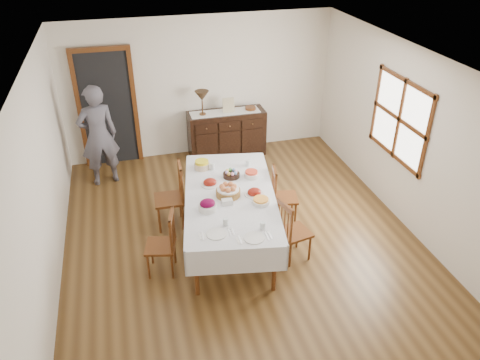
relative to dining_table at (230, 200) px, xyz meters
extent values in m
plane|color=brown|center=(0.17, 0.02, -0.72)|extent=(6.00, 6.00, 0.00)
cube|color=white|center=(0.17, 0.02, 1.88)|extent=(5.00, 6.00, 0.02)
cube|color=white|center=(0.17, 3.02, 0.58)|extent=(5.00, 0.02, 2.60)
cube|color=white|center=(0.17, -2.98, 0.58)|extent=(5.00, 0.02, 2.60)
cube|color=white|center=(-2.33, 0.02, 0.58)|extent=(0.02, 6.00, 2.60)
cube|color=white|center=(2.67, 0.02, 0.58)|extent=(0.02, 6.00, 2.60)
cube|color=white|center=(2.66, 0.32, 0.78)|extent=(0.02, 1.30, 1.10)
cube|color=#592D12|center=(2.65, 0.32, 0.78)|extent=(0.03, 1.46, 1.26)
cube|color=black|center=(-1.53, 2.98, 0.33)|extent=(0.90, 0.06, 2.10)
cube|color=#592D12|center=(-1.53, 2.96, 0.33)|extent=(1.04, 0.08, 2.18)
cube|color=silver|center=(0.00, 0.00, 0.07)|extent=(1.56, 2.51, 0.04)
cylinder|color=#592D12|center=(-0.65, -0.91, -0.34)|extent=(0.06, 0.06, 0.76)
cylinder|color=#592D12|center=(0.30, -1.08, -0.34)|extent=(0.06, 0.06, 0.76)
cylinder|color=#592D12|center=(-0.30, 1.08, -0.34)|extent=(0.06, 0.06, 0.76)
cylinder|color=#592D12|center=(0.65, 0.91, -0.34)|extent=(0.06, 0.06, 0.76)
cube|color=silver|center=(-0.59, 0.10, -0.09)|extent=(0.43, 2.35, 0.36)
cube|color=silver|center=(0.59, -0.10, -0.09)|extent=(0.43, 2.35, 0.36)
cube|color=silver|center=(-0.21, -1.16, -0.09)|extent=(1.20, 0.23, 0.36)
cube|color=silver|center=(0.21, 1.16, -0.09)|extent=(1.20, 0.23, 0.36)
cube|color=#592D12|center=(-1.02, -0.36, -0.32)|extent=(0.46, 0.46, 0.04)
cylinder|color=#592D12|center=(-1.13, -0.18, -0.53)|extent=(0.03, 0.03, 0.38)
cylinder|color=#592D12|center=(-1.20, -0.47, -0.53)|extent=(0.03, 0.03, 0.38)
cylinder|color=#592D12|center=(-0.83, -0.25, -0.53)|extent=(0.03, 0.03, 0.38)
cylinder|color=#592D12|center=(-0.90, -0.54, -0.53)|extent=(0.03, 0.03, 0.38)
cylinder|color=#592D12|center=(-0.81, -0.24, -0.07)|extent=(0.04, 0.04, 0.50)
cylinder|color=#592D12|center=(-0.89, -0.56, -0.07)|extent=(0.04, 0.04, 0.50)
cube|color=#592D12|center=(-0.85, -0.40, 0.15)|extent=(0.12, 0.36, 0.07)
cylinder|color=#592D12|center=(-0.83, -0.32, -0.09)|extent=(0.02, 0.02, 0.41)
cylinder|color=#592D12|center=(-0.85, -0.40, -0.09)|extent=(0.02, 0.02, 0.41)
cylinder|color=#592D12|center=(-0.87, -0.48, -0.09)|extent=(0.02, 0.02, 0.41)
cube|color=#592D12|center=(-0.77, 0.65, -0.27)|extent=(0.44, 0.44, 0.04)
cylinder|color=#592D12|center=(-0.94, 0.83, -0.51)|extent=(0.04, 0.04, 0.44)
cylinder|color=#592D12|center=(-0.95, 0.49, -0.51)|extent=(0.04, 0.04, 0.44)
cylinder|color=#592D12|center=(-0.59, 0.82, -0.51)|extent=(0.04, 0.04, 0.44)
cylinder|color=#592D12|center=(-0.61, 0.47, -0.51)|extent=(0.04, 0.04, 0.44)
cylinder|color=#592D12|center=(-0.57, 0.82, 0.01)|extent=(0.04, 0.04, 0.57)
cylinder|color=#592D12|center=(-0.59, 0.46, 0.01)|extent=(0.04, 0.04, 0.57)
cube|color=#592D12|center=(-0.58, 0.64, 0.26)|extent=(0.06, 0.41, 0.08)
cylinder|color=#592D12|center=(-0.58, 0.73, -0.01)|extent=(0.02, 0.02, 0.47)
cylinder|color=#592D12|center=(-0.58, 0.64, -0.01)|extent=(0.02, 0.02, 0.47)
cylinder|color=#592D12|center=(-0.58, 0.55, -0.01)|extent=(0.02, 0.02, 0.47)
cube|color=#592D12|center=(0.76, -0.53, -0.31)|extent=(0.45, 0.45, 0.04)
cylinder|color=#592D12|center=(0.95, -0.65, -0.53)|extent=(0.03, 0.03, 0.39)
cylinder|color=#592D12|center=(0.88, -0.35, -0.53)|extent=(0.03, 0.03, 0.39)
cylinder|color=#592D12|center=(0.64, -0.72, -0.53)|extent=(0.03, 0.03, 0.39)
cylinder|color=#592D12|center=(0.58, -0.41, -0.53)|extent=(0.03, 0.03, 0.39)
cylinder|color=#592D12|center=(0.63, -0.73, -0.06)|extent=(0.04, 0.04, 0.51)
cylinder|color=#592D12|center=(0.56, -0.41, -0.06)|extent=(0.04, 0.04, 0.51)
cube|color=#592D12|center=(0.59, -0.57, 0.16)|extent=(0.11, 0.37, 0.07)
cylinder|color=#592D12|center=(0.61, -0.65, -0.08)|extent=(0.02, 0.02, 0.42)
cylinder|color=#592D12|center=(0.59, -0.57, -0.08)|extent=(0.02, 0.02, 0.42)
cylinder|color=#592D12|center=(0.58, -0.49, -0.08)|extent=(0.02, 0.02, 0.42)
cube|color=#592D12|center=(0.93, 0.33, -0.32)|extent=(0.44, 0.44, 0.04)
cylinder|color=#592D12|center=(1.05, 0.16, -0.53)|extent=(0.03, 0.03, 0.38)
cylinder|color=#592D12|center=(1.11, 0.45, -0.53)|extent=(0.03, 0.03, 0.38)
cylinder|color=#592D12|center=(0.75, 0.21, -0.53)|extent=(0.03, 0.03, 0.38)
cylinder|color=#592D12|center=(0.81, 0.51, -0.53)|extent=(0.03, 0.03, 0.38)
cylinder|color=#592D12|center=(0.73, 0.21, -0.07)|extent=(0.04, 0.04, 0.50)
cylinder|color=#592D12|center=(0.79, 0.52, -0.07)|extent=(0.04, 0.04, 0.50)
cube|color=#592D12|center=(0.76, 0.37, 0.14)|extent=(0.10, 0.36, 0.07)
cylinder|color=#592D12|center=(0.75, 0.29, -0.09)|extent=(0.02, 0.02, 0.41)
cylinder|color=#592D12|center=(0.76, 0.37, -0.09)|extent=(0.02, 0.02, 0.41)
cylinder|color=#592D12|center=(0.78, 0.45, -0.09)|extent=(0.02, 0.02, 0.41)
cube|color=black|center=(0.60, 2.74, -0.29)|extent=(1.46, 0.49, 0.87)
cube|color=black|center=(0.16, 2.49, -0.03)|extent=(0.41, 0.02, 0.17)
sphere|color=brown|center=(0.16, 2.47, -0.03)|extent=(0.03, 0.03, 0.03)
cube|color=black|center=(0.60, 2.49, -0.03)|extent=(0.41, 0.02, 0.17)
sphere|color=brown|center=(0.60, 2.47, -0.03)|extent=(0.03, 0.03, 0.03)
cube|color=black|center=(1.04, 2.49, -0.03)|extent=(0.41, 0.02, 0.17)
sphere|color=brown|center=(1.04, 2.47, -0.03)|extent=(0.03, 0.03, 0.03)
imported|color=#54515C|center=(-1.72, 2.24, 0.22)|extent=(0.66, 0.50, 1.89)
cylinder|color=brown|center=(-0.03, -0.02, 0.14)|extent=(0.33, 0.33, 0.09)
cylinder|color=white|center=(-0.03, -0.02, 0.20)|extent=(0.30, 0.30, 0.02)
sphere|color=#C86F3E|center=(0.05, -0.02, 0.23)|extent=(0.08, 0.08, 0.08)
sphere|color=#C86F3E|center=(0.02, 0.04, 0.23)|extent=(0.08, 0.08, 0.08)
sphere|color=#C86F3E|center=(-0.05, 0.06, 0.23)|extent=(0.08, 0.08, 0.08)
sphere|color=#C86F3E|center=(-0.11, 0.01, 0.23)|extent=(0.08, 0.08, 0.08)
sphere|color=#C86F3E|center=(-0.11, -0.06, 0.23)|extent=(0.08, 0.08, 0.08)
sphere|color=#C86F3E|center=(-0.05, -0.11, 0.23)|extent=(0.08, 0.08, 0.08)
sphere|color=#C86F3E|center=(0.02, -0.09, 0.23)|extent=(0.08, 0.08, 0.08)
cylinder|color=black|center=(0.13, 0.45, 0.12)|extent=(0.25, 0.25, 0.05)
ellipsoid|color=#FF9DC1|center=(0.20, 0.45, 0.17)|extent=(0.05, 0.05, 0.06)
ellipsoid|color=#73AAE8|center=(0.18, 0.50, 0.17)|extent=(0.05, 0.05, 0.06)
ellipsoid|color=#63C05E|center=(0.13, 0.52, 0.17)|extent=(0.05, 0.05, 0.06)
ellipsoid|color=#FDD655|center=(0.09, 0.50, 0.17)|extent=(0.05, 0.05, 0.06)
ellipsoid|color=#C69FE8|center=(0.07, 0.45, 0.17)|extent=(0.05, 0.05, 0.06)
ellipsoid|color=#F5C157|center=(0.09, 0.41, 0.17)|extent=(0.05, 0.05, 0.06)
ellipsoid|color=#FF9DC1|center=(0.13, 0.39, 0.17)|extent=(0.05, 0.05, 0.06)
ellipsoid|color=#73AAE8|center=(0.18, 0.41, 0.17)|extent=(0.05, 0.05, 0.06)
cylinder|color=silver|center=(-0.21, 0.32, 0.10)|extent=(0.27, 0.27, 0.02)
ellipsoid|color=maroon|center=(-0.21, 0.32, 0.13)|extent=(0.19, 0.16, 0.11)
cylinder|color=silver|center=(0.32, -0.09, 0.10)|extent=(0.27, 0.27, 0.02)
ellipsoid|color=maroon|center=(0.32, -0.09, 0.13)|extent=(0.19, 0.16, 0.11)
cylinder|color=silver|center=(-0.37, -0.29, 0.13)|extent=(0.24, 0.24, 0.08)
ellipsoid|color=#56022A|center=(-0.37, -0.29, 0.19)|extent=(0.20, 0.17, 0.11)
cylinder|color=silver|center=(0.41, 0.38, 0.13)|extent=(0.21, 0.21, 0.07)
cylinder|color=#E54228|center=(0.41, 0.38, 0.18)|extent=(0.18, 0.18, 0.03)
cylinder|color=#CBB28E|center=(-0.23, 0.81, 0.14)|extent=(0.23, 0.23, 0.09)
cylinder|color=yellow|center=(-0.23, 0.81, 0.20)|extent=(0.20, 0.20, 0.04)
cylinder|color=silver|center=(0.34, -0.32, 0.12)|extent=(0.24, 0.24, 0.05)
cylinder|color=#F79E34|center=(0.34, -0.32, 0.16)|extent=(0.20, 0.20, 0.02)
cube|color=silver|center=(-0.09, -0.23, 0.13)|extent=(0.15, 0.11, 0.07)
cylinder|color=silver|center=(-0.37, -0.83, 0.10)|extent=(0.25, 0.25, 0.01)
cube|color=white|center=(-0.54, -0.83, 0.10)|extent=(0.10, 0.13, 0.01)
cube|color=silver|center=(-0.54, -0.83, 0.10)|extent=(0.04, 0.16, 0.01)
cube|color=silver|center=(-0.21, -0.83, 0.10)|extent=(0.04, 0.18, 0.01)
cube|color=silver|center=(-0.17, -0.83, 0.10)|extent=(0.04, 0.14, 0.01)
cylinder|color=silver|center=(-0.22, -0.68, 0.14)|extent=(0.07, 0.07, 0.10)
cylinder|color=silver|center=(0.04, -1.02, 0.10)|extent=(0.25, 0.25, 0.01)
cube|color=white|center=(-0.13, -1.02, 0.10)|extent=(0.10, 0.13, 0.01)
cube|color=silver|center=(-0.13, -1.02, 0.10)|extent=(0.04, 0.16, 0.01)
cube|color=silver|center=(0.20, -1.02, 0.10)|extent=(0.04, 0.18, 0.01)
cube|color=silver|center=(0.24, -1.02, 0.10)|extent=(0.04, 0.14, 0.01)
cylinder|color=silver|center=(0.19, -0.87, 0.14)|extent=(0.07, 0.07, 0.10)
cylinder|color=silver|center=(-0.09, 0.73, 0.15)|extent=(0.07, 0.07, 0.11)
cylinder|color=silver|center=(0.46, 0.71, 0.14)|extent=(0.07, 0.07, 0.10)
cube|color=white|center=(0.57, 2.72, 0.15)|extent=(1.30, 0.35, 0.01)
cylinder|color=brown|center=(0.15, 2.71, 0.16)|extent=(0.12, 0.12, 0.03)
cylinder|color=brown|center=(0.15, 2.71, 0.30)|extent=(0.02, 0.02, 0.25)
cone|color=#412E1C|center=(0.15, 2.71, 0.52)|extent=(0.26, 0.26, 0.18)
cube|color=tan|center=(0.64, 2.71, 0.29)|extent=(0.22, 0.08, 0.28)
cylinder|color=#592D12|center=(1.07, 2.73, 0.18)|extent=(0.20, 0.20, 0.06)
camera|label=1|loc=(-1.24, -5.24, 3.48)|focal=35.00mm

